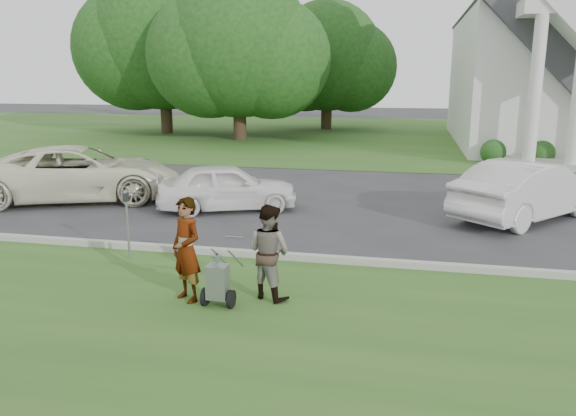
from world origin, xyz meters
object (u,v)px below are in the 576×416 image
(church, at_px, (552,33))
(car_a, at_px, (80,173))
(person_right, at_px, (269,252))
(car_b, at_px, (227,187))
(striping_cart, at_px, (218,283))
(car_d, at_px, (527,190))
(person_left, at_px, (186,251))
(tree_left, at_px, (238,51))
(tree_far, at_px, (163,45))
(tree_back, at_px, (327,61))
(parking_meter_near, at_px, (127,217))

(church, height_order, car_a, church)
(person_right, distance_m, car_b, 6.62)
(striping_cart, height_order, person_right, person_right)
(car_d, bearing_deg, church, -61.47)
(car_a, bearing_deg, car_b, -115.50)
(church, bearing_deg, car_d, -102.73)
(person_right, xyz_separation_m, car_a, (-7.49, 6.35, 0.01))
(church, xyz_separation_m, person_left, (-10.64, -25.00, -5.06))
(church, height_order, car_b, church)
(church, relative_size, person_right, 14.92)
(tree_left, distance_m, car_d, 21.64)
(person_right, height_order, car_a, car_a)
(church, bearing_deg, person_right, -110.78)
(tree_far, distance_m, car_b, 23.73)
(person_left, height_order, car_a, person_left)
(church, bearing_deg, car_a, -132.66)
(tree_left, relative_size, striping_cart, 10.26)
(car_b, bearing_deg, person_left, 170.30)
(car_d, bearing_deg, person_left, 88.39)
(church, height_order, striping_cart, church)
(tree_back, relative_size, car_d, 2.04)
(church, distance_m, tree_far, 23.09)
(church, distance_m, car_a, 25.35)
(tree_back, bearing_deg, person_right, -83.34)
(striping_cart, xyz_separation_m, person_left, (-0.58, 0.14, 0.46))
(person_left, distance_m, parking_meter_near, 2.67)
(person_left, height_order, car_d, person_left)
(car_b, relative_size, car_d, 0.83)
(tree_left, distance_m, person_left, 25.07)
(striping_cart, bearing_deg, car_d, 51.62)
(car_a, bearing_deg, tree_far, -4.61)
(striping_cart, bearing_deg, person_left, 168.05)
(church, distance_m, striping_cart, 27.63)
(church, height_order, person_right, church)
(person_right, height_order, parking_meter_near, person_right)
(tree_far, relative_size, tree_back, 1.21)
(church, xyz_separation_m, tree_back, (-13.01, 6.87, -1.21))
(tree_back, height_order, parking_meter_near, tree_back)
(car_b, bearing_deg, church, -55.21)
(person_left, xyz_separation_m, car_d, (6.59, 7.10, -0.10))
(parking_meter_near, bearing_deg, tree_back, 90.72)
(tree_far, distance_m, person_left, 29.98)
(tree_far, xyz_separation_m, striping_cart, (12.96, -27.01, -5.28))
(parking_meter_near, relative_size, car_a, 0.24)
(tree_left, height_order, car_d, tree_left)
(church, height_order, tree_back, church)
(striping_cart, relative_size, car_a, 0.17)
(tree_back, xyz_separation_m, person_right, (3.68, -31.47, -3.92))
(tree_left, xyz_separation_m, striping_cart, (6.96, -24.01, -4.70))
(tree_back, bearing_deg, tree_left, -116.57)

